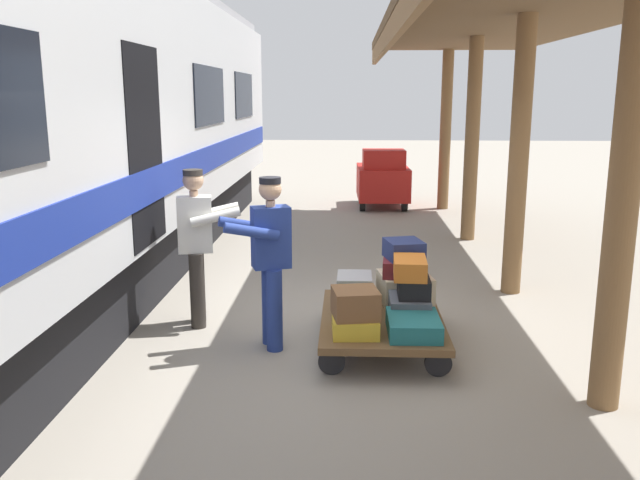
{
  "coord_description": "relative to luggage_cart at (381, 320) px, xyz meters",
  "views": [
    {
      "loc": [
        0.07,
        6.64,
        2.47
      ],
      "look_at": [
        0.32,
        0.65,
        1.15
      ],
      "focal_mm": 37.16,
      "sensor_mm": 36.0,
      "label": 1
    }
  ],
  "objects": [
    {
      "name": "ground_plane",
      "position": [
        0.28,
        -0.35,
        -0.27
      ],
      "size": [
        60.0,
        60.0,
        0.0
      ],
      "primitive_type": "plane",
      "color": "gray"
    },
    {
      "name": "platform_canopy",
      "position": [
        -1.68,
        -0.35,
        3.0
      ],
      "size": [
        3.2,
        16.6,
        3.56
      ],
      "color": "brown",
      "rests_on": "ground_plane"
    },
    {
      "name": "luggage_cart",
      "position": [
        0.0,
        0.0,
        0.0
      ],
      "size": [
        1.2,
        1.77,
        0.31
      ],
      "color": "brown",
      "rests_on": "ground_plane"
    },
    {
      "name": "suitcase_yellow_case",
      "position": [
        0.27,
        0.49,
        0.13
      ],
      "size": [
        0.44,
        0.51,
        0.16
      ],
      "primitive_type": "cube",
      "rotation": [
        0.0,
        0.0,
        0.05
      ],
      "color": "gold",
      "rests_on": "luggage_cart"
    },
    {
      "name": "suitcase_cream_canvas",
      "position": [
        -0.27,
        -0.49,
        0.2
      ],
      "size": [
        0.6,
        0.62,
        0.3
      ],
      "primitive_type": "cube",
      "rotation": [
        0.0,
        0.0,
        0.15
      ],
      "color": "beige",
      "rests_on": "luggage_cart"
    },
    {
      "name": "suitcase_gray_aluminum",
      "position": [
        0.27,
        -0.49,
        0.19
      ],
      "size": [
        0.37,
        0.47,
        0.28
      ],
      "primitive_type": "cube",
      "rotation": [
        0.0,
        0.0,
        -0.01
      ],
      "color": "#9EA0A5",
      "rests_on": "luggage_cart"
    },
    {
      "name": "suitcase_teal_softside",
      "position": [
        -0.27,
        0.49,
        0.13
      ],
      "size": [
        0.48,
        0.62,
        0.16
      ],
      "primitive_type": "cube",
      "rotation": [
        0.0,
        0.0,
        0.01
      ],
      "color": "#1E666B",
      "rests_on": "luggage_cart"
    },
    {
      "name": "suitcase_slate_roller",
      "position": [
        -0.27,
        -0.0,
        0.16
      ],
      "size": [
        0.4,
        0.6,
        0.22
      ],
      "primitive_type": "cube",
      "rotation": [
        0.0,
        0.0,
        -0.01
      ],
      "color": "#4C515B",
      "rests_on": "luggage_cart"
    },
    {
      "name": "suitcase_olive_duffel",
      "position": [
        0.27,
        -0.0,
        0.17
      ],
      "size": [
        0.4,
        0.64,
        0.26
      ],
      "primitive_type": "cube",
      "rotation": [
        0.0,
        0.0,
        -0.05
      ],
      "color": "brown",
      "rests_on": "luggage_cart"
    },
    {
      "name": "suitcase_maroon_trunk",
      "position": [
        -0.25,
        -0.5,
        0.43
      ],
      "size": [
        0.47,
        0.54,
        0.17
      ],
      "primitive_type": "cube",
      "rotation": [
        0.0,
        0.0,
        -0.08
      ],
      "color": "maroon",
      "rests_on": "suitcase_cream_canvas"
    },
    {
      "name": "suitcase_brown_leather",
      "position": [
        0.27,
        0.5,
        0.34
      ],
      "size": [
        0.46,
        0.46,
        0.26
      ],
      "primitive_type": "cube",
      "rotation": [
        0.0,
        0.0,
        0.17
      ],
      "color": "brown",
      "rests_on": "suitcase_yellow_case"
    },
    {
      "name": "suitcase_navy_fabric",
      "position": [
        -0.24,
        -0.48,
        0.62
      ],
      "size": [
        0.44,
        0.48,
        0.2
      ],
      "primitive_type": "cube",
      "rotation": [
        0.0,
        0.0,
        0.23
      ],
      "color": "navy",
      "rests_on": "suitcase_maroon_trunk"
    },
    {
      "name": "suitcase_black_hardshell",
      "position": [
        -0.31,
        0.04,
        0.36
      ],
      "size": [
        0.32,
        0.4,
        0.19
      ],
      "primitive_type": "cube",
      "rotation": [
        0.0,
        0.0,
        -0.02
      ],
      "color": "black",
      "rests_on": "suitcase_slate_roller"
    },
    {
      "name": "suitcase_orange_carryall",
      "position": [
        -0.27,
        0.0,
        0.55
      ],
      "size": [
        0.34,
        0.51,
        0.19
      ],
      "primitive_type": "cube",
      "rotation": [
        0.0,
        0.0,
        -0.05
      ],
      "color": "#CC6B23",
      "rests_on": "suitcase_black_hardshell"
    },
    {
      "name": "porter_in_overalls",
      "position": [
        1.1,
        0.07,
        0.66
      ],
      "size": [
        0.73,
        0.57,
        1.7
      ],
      "color": "navy",
      "rests_on": "ground_plane"
    },
    {
      "name": "porter_by_door",
      "position": [
        1.95,
        -0.56,
        0.66
      ],
      "size": [
        0.72,
        0.52,
        1.7
      ],
      "color": "#332D28",
      "rests_on": "ground_plane"
    },
    {
      "name": "baggage_tug",
      "position": [
        -0.42,
        -8.4,
        0.36
      ],
      "size": [
        1.14,
        1.73,
        1.3
      ],
      "color": "#B21E19",
      "rests_on": "ground_plane"
    }
  ]
}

